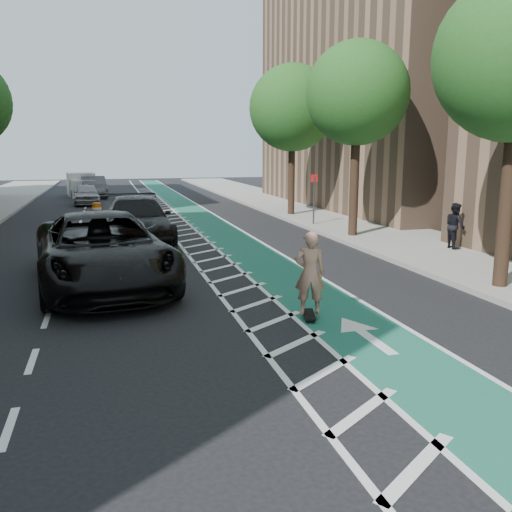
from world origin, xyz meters
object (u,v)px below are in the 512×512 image
object	(u,v)px
barrel_a	(48,247)
suv_near	(102,250)
suv_far	(137,220)
skateboarder	(310,273)

from	to	relation	value
barrel_a	suv_near	bearing A→B (deg)	-66.70
suv_near	suv_far	bearing A→B (deg)	72.91
suv_near	barrel_a	xyz separation A→B (m)	(-1.80, 4.18, -0.56)
skateboarder	suv_near	distance (m)	5.99
skateboarder	suv_far	world-z (taller)	skateboarder
suv_far	suv_near	bearing A→B (deg)	-101.74
skateboarder	suv_near	size ratio (longest dim) A/B	0.26
suv_near	barrel_a	bearing A→B (deg)	106.68
skateboarder	suv_far	distance (m)	11.32
suv_near	suv_far	distance (m)	6.85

